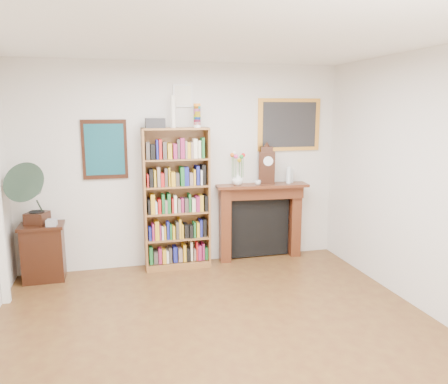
% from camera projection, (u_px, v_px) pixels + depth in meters
% --- Properties ---
extents(room, '(4.51, 5.01, 2.81)m').
position_uv_depth(room, '(232.00, 202.00, 3.69)').
color(room, '#4F2A18').
rests_on(room, ground).
extents(teal_poster, '(0.58, 0.04, 0.78)m').
position_uv_depth(teal_poster, '(105.00, 150.00, 5.74)').
color(teal_poster, black).
rests_on(teal_poster, back_wall).
extents(small_picture, '(0.26, 0.04, 0.30)m').
position_uv_depth(small_picture, '(183.00, 96.00, 5.87)').
color(small_picture, white).
rests_on(small_picture, back_wall).
extents(gilt_painting, '(0.95, 0.04, 0.75)m').
position_uv_depth(gilt_painting, '(289.00, 125.00, 6.32)').
color(gilt_painting, gold).
rests_on(gilt_painting, back_wall).
extents(bookshelf, '(0.89, 0.32, 2.22)m').
position_uv_depth(bookshelf, '(176.00, 191.00, 5.92)').
color(bookshelf, brown).
rests_on(bookshelf, floor).
extents(side_cabinet, '(0.54, 0.40, 0.74)m').
position_uv_depth(side_cabinet, '(43.00, 252.00, 5.59)').
color(side_cabinet, black).
rests_on(side_cabinet, floor).
extents(fireplace, '(1.34, 0.41, 1.12)m').
position_uv_depth(fireplace, '(260.00, 215.00, 6.38)').
color(fireplace, '#451A10').
rests_on(fireplace, floor).
extents(gramophone, '(0.67, 0.74, 0.82)m').
position_uv_depth(gramophone, '(33.00, 190.00, 5.33)').
color(gramophone, black).
rests_on(gramophone, side_cabinet).
extents(cd_stack, '(0.13, 0.13, 0.08)m').
position_uv_depth(cd_stack, '(52.00, 223.00, 5.45)').
color(cd_stack, silver).
rests_on(cd_stack, side_cabinet).
extents(mantel_clock, '(0.25, 0.18, 0.53)m').
position_uv_depth(mantel_clock, '(267.00, 166.00, 6.24)').
color(mantel_clock, black).
rests_on(mantel_clock, fireplace).
extents(flower_vase, '(0.21, 0.21, 0.17)m').
position_uv_depth(flower_vase, '(238.00, 179.00, 6.16)').
color(flower_vase, white).
rests_on(flower_vase, fireplace).
extents(teacup, '(0.09, 0.09, 0.07)m').
position_uv_depth(teacup, '(258.00, 183.00, 6.18)').
color(teacup, silver).
rests_on(teacup, fireplace).
extents(bottle_left, '(0.07, 0.07, 0.24)m').
position_uv_depth(bottle_left, '(289.00, 175.00, 6.30)').
color(bottle_left, silver).
rests_on(bottle_left, fireplace).
extents(bottle_right, '(0.06, 0.06, 0.20)m').
position_uv_depth(bottle_right, '(291.00, 176.00, 6.38)').
color(bottle_right, silver).
rests_on(bottle_right, fireplace).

